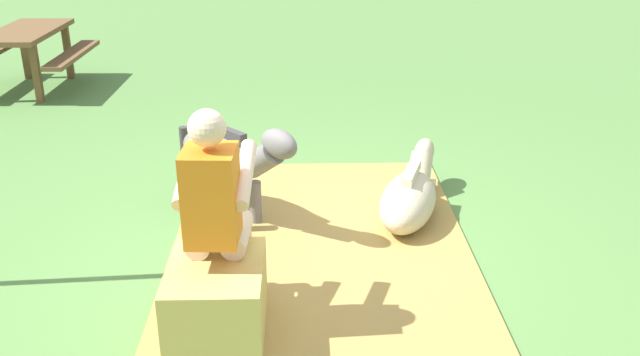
{
  "coord_description": "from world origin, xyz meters",
  "views": [
    {
      "loc": [
        -4.32,
        -0.05,
        2.4
      ],
      "look_at": [
        0.05,
        -0.17,
        0.55
      ],
      "focal_mm": 39.46,
      "sensor_mm": 36.0,
      "label": 1
    }
  ],
  "objects": [
    {
      "name": "hay_patch",
      "position": [
        0.18,
        -0.18,
        0.01
      ],
      "size": [
        2.91,
        2.09,
        0.02
      ],
      "primitive_type": "cube",
      "color": "#AD8C47",
      "rests_on": "ground"
    },
    {
      "name": "ground_plane",
      "position": [
        0.0,
        0.0,
        0.0
      ],
      "size": [
        24.0,
        24.0,
        0.0
      ],
      "primitive_type": "plane",
      "color": "#568442"
    },
    {
      "name": "hay_bale",
      "position": [
        -0.95,
        0.43,
        0.23
      ],
      "size": [
        0.68,
        0.53,
        0.46
      ],
      "primitive_type": "cube",
      "color": "tan",
      "rests_on": "ground"
    },
    {
      "name": "person_seated",
      "position": [
        -0.79,
        0.43,
        0.74
      ],
      "size": [
        0.67,
        0.43,
        1.34
      ],
      "color": "beige",
      "rests_on": "ground"
    },
    {
      "name": "picnic_bench",
      "position": [
        4.31,
        3.29,
        0.58
      ],
      "size": [
        1.54,
        1.34,
        0.75
      ],
      "color": "brown",
      "rests_on": "ground"
    },
    {
      "name": "pony_lying",
      "position": [
        0.55,
        -0.88,
        0.19
      ],
      "size": [
        1.35,
        0.68,
        0.42
      ],
      "color": "beige",
      "rests_on": "ground"
    },
    {
      "name": "pony_standing",
      "position": [
        0.54,
        0.5,
        0.52
      ],
      "size": [
        1.09,
        1.03,
        0.88
      ],
      "color": "slate",
      "rests_on": "ground"
    }
  ]
}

